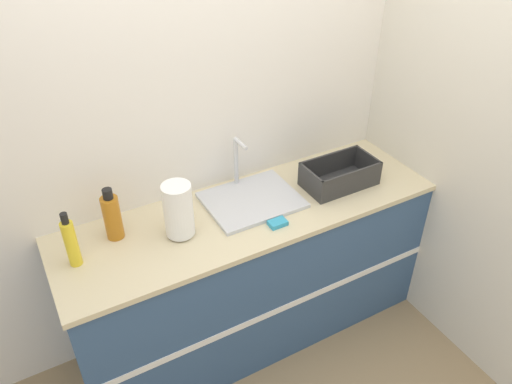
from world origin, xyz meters
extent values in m
plane|color=#937A56|center=(0.00, 0.00, 0.00)|extent=(12.00, 12.00, 0.00)
cube|color=silver|center=(0.00, 0.62, 1.30)|extent=(4.39, 0.06, 2.60)
cube|color=beige|center=(1.02, 0.30, 1.30)|extent=(0.06, 2.59, 2.60)
cube|color=#33517A|center=(0.00, 0.30, 0.44)|extent=(1.99, 0.59, 0.88)
cube|color=white|center=(0.00, 0.00, 0.44)|extent=(1.99, 0.01, 0.04)
cube|color=beige|center=(0.00, 0.30, 0.89)|extent=(2.01, 0.61, 0.03)
cube|color=silver|center=(0.04, 0.35, 0.92)|extent=(0.48, 0.39, 0.02)
cylinder|color=silver|center=(0.04, 0.52, 1.06)|extent=(0.02, 0.02, 0.27)
cylinder|color=silver|center=(0.04, 0.46, 1.20)|extent=(0.02, 0.12, 0.02)
cylinder|color=#4C4C51|center=(-0.39, 0.28, 0.91)|extent=(0.10, 0.10, 0.01)
cylinder|color=white|center=(-0.39, 0.28, 1.05)|extent=(0.14, 0.14, 0.27)
cube|color=#2D2D2D|center=(0.53, 0.26, 0.91)|extent=(0.40, 0.22, 0.01)
cube|color=#2D2D2D|center=(0.53, 0.16, 0.98)|extent=(0.40, 0.01, 0.13)
cube|color=#2D2D2D|center=(0.53, 0.37, 0.98)|extent=(0.40, 0.01, 0.13)
cube|color=#2D2D2D|center=(0.34, 0.26, 0.98)|extent=(0.01, 0.22, 0.13)
cube|color=#2D2D2D|center=(0.73, 0.26, 0.98)|extent=(0.01, 0.22, 0.13)
cylinder|color=yellow|center=(-0.87, 0.32, 1.02)|extent=(0.06, 0.06, 0.23)
cylinder|color=black|center=(-0.87, 0.32, 1.16)|extent=(0.03, 0.03, 0.05)
cylinder|color=#B26B19|center=(-0.67, 0.42, 1.02)|extent=(0.08, 0.08, 0.22)
cylinder|color=black|center=(-0.67, 0.42, 1.15)|extent=(0.05, 0.05, 0.05)
cube|color=#3399BF|center=(0.05, 0.12, 0.92)|extent=(0.09, 0.06, 0.02)
camera|label=1|loc=(-0.97, -1.51, 2.44)|focal=35.00mm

